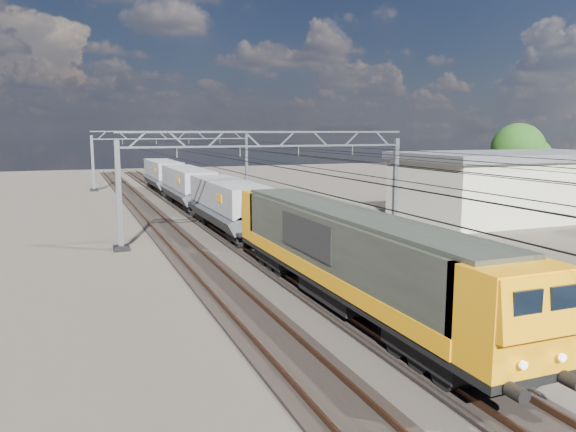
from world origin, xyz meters
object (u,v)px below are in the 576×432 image
object	(u,v)px
catenary_gantry_mid	(270,181)
hopper_wagon_mid	(188,184)
hopper_wagon_third	(163,173)
locomotive	(345,252)
tree_far	(522,152)
hopper_wagon_lead	(228,202)
industrial_shed	(512,184)
catenary_gantry_far	(173,157)

from	to	relation	value
catenary_gantry_mid	hopper_wagon_mid	distance (m)	17.42
catenary_gantry_mid	hopper_wagon_third	xyz separation A→B (m)	(-2.00, 31.42, -1.67)
locomotive	hopper_wagon_third	world-z (taller)	locomotive
tree_far	hopper_wagon_lead	bearing A→B (deg)	-168.17
catenary_gantry_mid	locomotive	size ratio (longest dim) A/B	0.94
catenary_gantry_mid	industrial_shed	world-z (taller)	catenary_gantry_mid
catenary_gantry_far	industrial_shed	bearing A→B (deg)	-57.09
tree_far	locomotive	bearing A→B (deg)	-142.87
hopper_wagon_mid	tree_far	xyz separation A→B (m)	(32.32, -7.43, 2.81)
hopper_wagon_mid	catenary_gantry_mid	bearing A→B (deg)	-83.37
catenary_gantry_far	hopper_wagon_mid	xyz separation A→B (m)	(-2.00, -18.78, -1.67)
locomotive	tree_far	world-z (taller)	tree_far
hopper_wagon_lead	hopper_wagon_mid	bearing A→B (deg)	90.00
catenary_gantry_mid	industrial_shed	xyz separation A→B (m)	(22.00, 2.00, -1.18)
locomotive	hopper_wagon_third	size ratio (longest dim) A/B	1.62
catenary_gantry_mid	catenary_gantry_far	bearing A→B (deg)	90.00
catenary_gantry_mid	hopper_wagon_third	distance (m)	31.53
catenary_gantry_mid	catenary_gantry_far	world-z (taller)	same
hopper_wagon_third	industrial_shed	xyz separation A→B (m)	(24.00, -29.42, 0.49)
locomotive	hopper_wagon_third	bearing A→B (deg)	90.00
hopper_wagon_mid	industrial_shed	size ratio (longest dim) A/B	0.70
catenary_gantry_far	hopper_wagon_lead	world-z (taller)	catenary_gantry_far
catenary_gantry_mid	industrial_shed	size ratio (longest dim) A/B	1.07
hopper_wagon_third	locomotive	bearing A→B (deg)	-90.00
catenary_gantry_far	hopper_wagon_lead	distance (m)	33.08
hopper_wagon_lead	catenary_gantry_mid	bearing A→B (deg)	-56.47
catenary_gantry_far	industrial_shed	size ratio (longest dim) A/B	1.07
industrial_shed	hopper_wagon_third	bearing A→B (deg)	129.21
catenary_gantry_mid	hopper_wagon_third	size ratio (longest dim) A/B	1.53
catenary_gantry_mid	hopper_wagon_mid	world-z (taller)	catenary_gantry_mid
catenary_gantry_mid	locomotive	distance (m)	14.90
locomotive	catenary_gantry_mid	bearing A→B (deg)	82.24
catenary_gantry_far	catenary_gantry_mid	bearing A→B (deg)	-90.00
hopper_wagon_lead	industrial_shed	size ratio (longest dim) A/B	0.70
catenary_gantry_mid	tree_far	world-z (taller)	tree_far
catenary_gantry_mid	locomotive	xyz separation A→B (m)	(-2.00, -14.68, -1.58)
catenary_gantry_mid	catenary_gantry_far	xyz separation A→B (m)	(0.00, 36.00, 0.00)
hopper_wagon_mid	locomotive	bearing A→B (deg)	-90.00
catenary_gantry_far	locomotive	world-z (taller)	catenary_gantry_far
hopper_wagon_lead	industrial_shed	xyz separation A→B (m)	(24.00, -1.02, 0.49)
catenary_gantry_mid	hopper_wagon_lead	distance (m)	3.99
catenary_gantry_far	tree_far	bearing A→B (deg)	-40.85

